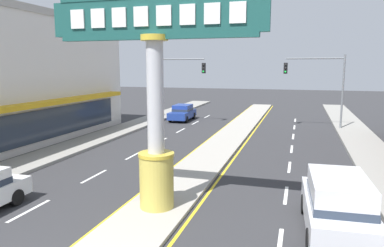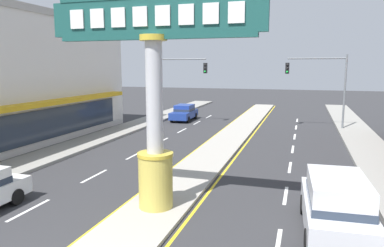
{
  "view_description": "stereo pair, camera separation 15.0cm",
  "coord_description": "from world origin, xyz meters",
  "px_view_note": "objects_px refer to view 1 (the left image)",
  "views": [
    {
      "loc": [
        4.89,
        -5.65,
        5.25
      ],
      "look_at": [
        0.06,
        10.46,
        2.6
      ],
      "focal_mm": 33.99,
      "sensor_mm": 36.0,
      "label": 1
    },
    {
      "loc": [
        5.03,
        -5.61,
        5.25
      ],
      "look_at": [
        0.06,
        10.46,
        2.6
      ],
      "focal_mm": 33.99,
      "sensor_mm": 36.0,
      "label": 2
    }
  ],
  "objects_px": {
    "traffic_light_right_side": "(321,79)",
    "sedan_near_left_lane": "(182,112)",
    "traffic_light_left_side": "(174,77)",
    "suv_near_right_lane": "(337,204)",
    "district_sign": "(155,100)"
  },
  "relations": [
    {
      "from": "traffic_light_left_side",
      "to": "traffic_light_right_side",
      "type": "relative_size",
      "value": 1.0
    },
    {
      "from": "district_sign",
      "to": "traffic_light_right_side",
      "type": "relative_size",
      "value": 1.25
    },
    {
      "from": "district_sign",
      "to": "traffic_light_right_side",
      "type": "xyz_separation_m",
      "value": [
        6.43,
        20.28,
        0.16
      ]
    },
    {
      "from": "traffic_light_right_side",
      "to": "sedan_near_left_lane",
      "type": "distance_m",
      "value": 13.12
    },
    {
      "from": "traffic_light_left_side",
      "to": "sedan_near_left_lane",
      "type": "distance_m",
      "value": 3.79
    },
    {
      "from": "traffic_light_right_side",
      "to": "suv_near_right_lane",
      "type": "bearing_deg",
      "value": -90.79
    },
    {
      "from": "district_sign",
      "to": "traffic_light_left_side",
      "type": "height_order",
      "value": "district_sign"
    },
    {
      "from": "district_sign",
      "to": "sedan_near_left_lane",
      "type": "height_order",
      "value": "district_sign"
    },
    {
      "from": "traffic_light_left_side",
      "to": "suv_near_right_lane",
      "type": "xyz_separation_m",
      "value": [
        12.58,
        -20.39,
        -3.26
      ]
    },
    {
      "from": "district_sign",
      "to": "traffic_light_left_side",
      "type": "bearing_deg",
      "value": 107.63
    },
    {
      "from": "traffic_light_left_side",
      "to": "suv_near_right_lane",
      "type": "bearing_deg",
      "value": -58.33
    },
    {
      "from": "traffic_light_right_side",
      "to": "sedan_near_left_lane",
      "type": "height_order",
      "value": "traffic_light_right_side"
    },
    {
      "from": "district_sign",
      "to": "suv_near_right_lane",
      "type": "relative_size",
      "value": 1.66
    },
    {
      "from": "traffic_light_right_side",
      "to": "suv_near_right_lane",
      "type": "distance_m",
      "value": 20.7
    },
    {
      "from": "sedan_near_left_lane",
      "to": "traffic_light_left_side",
      "type": "bearing_deg",
      "value": -100.61
    }
  ]
}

